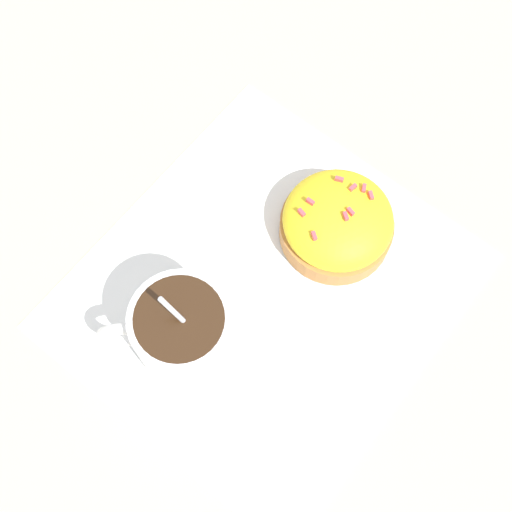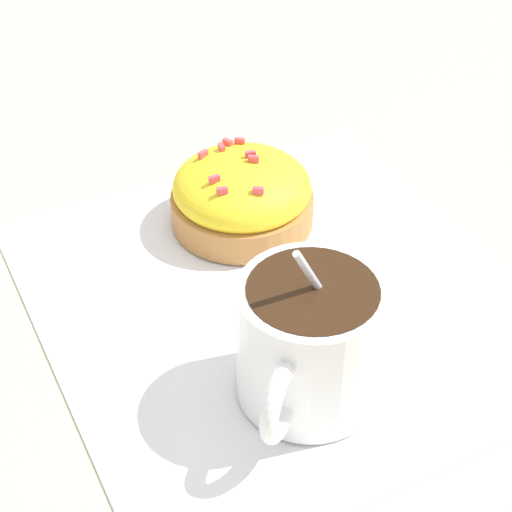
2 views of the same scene
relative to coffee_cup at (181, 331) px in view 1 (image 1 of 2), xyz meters
The scene contains 4 objects.
ground_plane 0.09m from the coffee_cup, ahead, with size 3.00×3.00×0.00m, color #C6B793.
paper_napkin 0.09m from the coffee_cup, ahead, with size 0.34×0.31×0.00m.
coffee_cup is the anchor object (origin of this frame).
frosted_pastry 0.16m from the coffee_cup, ahead, with size 0.10×0.10×0.05m.
Camera 1 is at (-0.14, -0.13, 0.57)m, focal length 50.00 mm.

